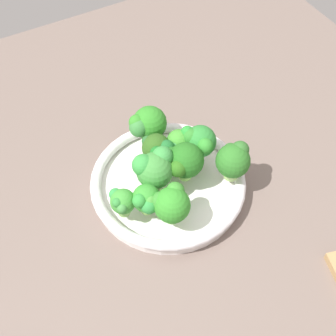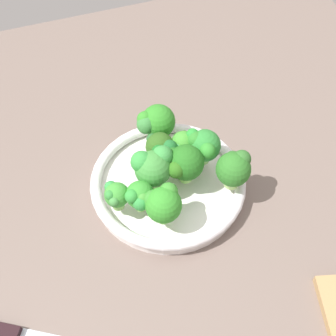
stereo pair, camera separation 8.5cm
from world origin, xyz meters
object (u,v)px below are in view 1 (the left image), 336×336
Objects in this scene: broccoli_floret_3 at (122,202)px; broccoli_floret_6 at (199,141)px; broccoli_floret_0 at (158,148)px; broccoli_floret_5 at (148,124)px; bowl at (168,184)px; broccoli_floret_2 at (146,200)px; broccoli_floret_4 at (180,142)px; broccoli_floret_9 at (154,169)px; broccoli_floret_1 at (171,204)px; broccoli_floret_8 at (233,160)px; broccoli_floret_7 at (184,161)px.

broccoli_floret_6 is (18.02, 4.54, 1.25)cm from broccoli_floret_3.
broccoli_floret_5 is at bearing 80.32° from broccoli_floret_0.
bowl is 5.19× the size of broccoli_floret_3.
broccoli_floret_2 is 0.79× the size of broccoli_floret_5.
broccoli_floret_4 is at bearing 146.90° from broccoli_floret_6.
broccoli_floret_9 is (-4.20, -10.52, 0.49)cm from broccoli_floret_5.
broccoli_floret_1 is at bearing -125.79° from broccoli_floret_4.
broccoli_floret_0 is at bearing 138.48° from broccoli_floret_8.
broccoli_floret_8 is at bearing 10.49° from broccoli_floret_1.
bowl is 13.42cm from broccoli_floret_8.
broccoli_floret_6 is 0.93× the size of broccoli_floret_7.
broccoli_floret_6 is 0.88× the size of broccoli_floret_9.
broccoli_floret_5 is 1.06× the size of broccoli_floret_6.
broccoli_floret_5 is 17.95cm from broccoli_floret_8.
broccoli_floret_1 is 13.99cm from broccoli_floret_4.
broccoli_floret_2 is at bearing -127.61° from broccoli_floret_0.
broccoli_floret_4 is 5.16cm from broccoli_floret_7.
broccoli_floret_3 is at bearing 173.98° from broccoli_floret_8.
broccoli_floret_2 is 14.15cm from broccoli_floret_4.
broccoli_floret_3 reaches higher than bowl.
broccoli_floret_0 is at bearing 161.00° from broccoli_floret_6.
broccoli_floret_8 is (3.16, -6.78, 0.01)cm from broccoli_floret_6.
broccoli_floret_4 is (15.06, 6.47, 0.68)cm from broccoli_floret_3.
broccoli_floret_2 is at bearing -118.06° from broccoli_floret_5.
broccoli_floret_9 is at bearing 85.33° from broccoli_floret_1.
broccoli_floret_0 is 14.05cm from broccoli_floret_8.
bowl is 3.80× the size of broccoli_floret_8.
broccoli_floret_7 is at bearing -111.23° from broccoli_floret_4.
broccoli_floret_6 reaches higher than broccoli_floret_2.
broccoli_floret_9 is at bearing 172.28° from broccoli_floret_7.
broccoli_floret_2 is at bearing -130.40° from broccoli_floret_9.
broccoli_floret_7 is 0.95× the size of broccoli_floret_9.
broccoli_floret_1 is 14.60cm from broccoli_floret_6.
broccoli_floret_4 reaches higher than broccoli_floret_2.
bowl is 9.99cm from broccoli_floret_6.
broccoli_floret_3 is 13.38cm from broccoli_floret_7.
broccoli_floret_0 is 0.85× the size of broccoli_floret_5.
broccoli_floret_6 is at bearing 30.63° from broccoli_floret_7.
broccoli_floret_7 is at bearing -7.72° from broccoli_floret_9.
broccoli_floret_8 is at bearing -64.97° from broccoli_floret_6.
broccoli_floret_0 reaches higher than broccoli_floret_4.
broccoli_floret_5 is at bearing 74.97° from broccoli_floret_1.
broccoli_floret_4 is 0.76× the size of broccoli_floret_9.
broccoli_floret_3 is (-10.67, -7.07, -0.78)cm from broccoli_floret_0.
broccoli_floret_9 is (7.48, 2.47, 1.78)cm from broccoli_floret_3.
broccoli_floret_1 reaches higher than broccoli_floret_4.
broccoli_floret_7 reaches higher than bowl.
bowl is 4.40× the size of broccoli_floret_0.
broccoli_floret_2 is 5.98cm from broccoli_floret_9.
broccoli_floret_2 is 0.84× the size of broccoli_floret_6.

